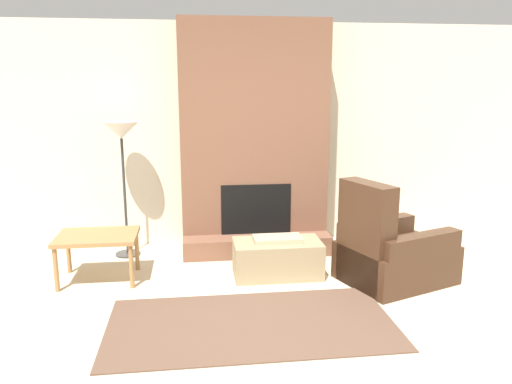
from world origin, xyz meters
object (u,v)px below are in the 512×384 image
armchair (390,254)px  ottoman (277,258)px  side_table (97,240)px  floor_lamp_left (121,138)px

armchair → ottoman: bearing=53.4°
armchair → side_table: armchair is taller
armchair → side_table: (-2.82, 0.41, 0.13)m
ottoman → side_table: (-1.76, 0.11, 0.22)m
side_table → floor_lamp_left: bearing=75.9°
ottoman → armchair: 1.10m
side_table → ottoman: bearing=-3.5°
ottoman → armchair: size_ratio=0.73×
ottoman → armchair: (1.05, -0.30, 0.09)m
side_table → floor_lamp_left: 1.18m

